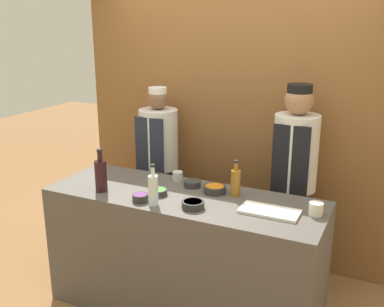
{
  "coord_description": "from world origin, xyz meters",
  "views": [
    {
      "loc": [
        1.38,
        -2.72,
        2.18
      ],
      "look_at": [
        0.0,
        0.14,
        1.23
      ],
      "focal_mm": 42.0,
      "sensor_mm": 36.0,
      "label": 1
    }
  ],
  "objects_px": {
    "sauce_bowl_orange": "(215,189)",
    "cup_cream": "(316,209)",
    "cutting_board": "(270,211)",
    "bottle_amber": "(236,182)",
    "cup_steel": "(178,176)",
    "sauce_bowl_brown": "(193,204)",
    "chef_right": "(294,180)",
    "sauce_bowl_purple": "(140,197)",
    "sauce_bowl_red": "(192,183)",
    "sauce_bowl_green": "(158,192)",
    "chef_left": "(159,166)",
    "bottle_wine": "(101,175)",
    "bottle_clear": "(153,189)"
  },
  "relations": [
    {
      "from": "sauce_bowl_orange",
      "to": "cup_cream",
      "type": "distance_m",
      "value": 0.76
    },
    {
      "from": "cutting_board",
      "to": "bottle_amber",
      "type": "bearing_deg",
      "value": 148.93
    },
    {
      "from": "cup_steel",
      "to": "cup_cream",
      "type": "distance_m",
      "value": 1.13
    },
    {
      "from": "sauce_bowl_brown",
      "to": "cup_steel",
      "type": "relative_size",
      "value": 1.88
    },
    {
      "from": "chef_right",
      "to": "sauce_bowl_purple",
      "type": "bearing_deg",
      "value": -131.14
    },
    {
      "from": "chef_right",
      "to": "sauce_bowl_brown",
      "type": "bearing_deg",
      "value": -117.0
    },
    {
      "from": "sauce_bowl_red",
      "to": "chef_right",
      "type": "height_order",
      "value": "chef_right"
    },
    {
      "from": "sauce_bowl_brown",
      "to": "sauce_bowl_green",
      "type": "relative_size",
      "value": 1.21
    },
    {
      "from": "bottle_amber",
      "to": "sauce_bowl_green",
      "type": "bearing_deg",
      "value": -156.13
    },
    {
      "from": "sauce_bowl_red",
      "to": "chef_left",
      "type": "relative_size",
      "value": 0.08
    },
    {
      "from": "cutting_board",
      "to": "chef_right",
      "type": "distance_m",
      "value": 0.78
    },
    {
      "from": "sauce_bowl_brown",
      "to": "cup_cream",
      "type": "distance_m",
      "value": 0.81
    },
    {
      "from": "sauce_bowl_red",
      "to": "chef_right",
      "type": "xyz_separation_m",
      "value": [
        0.65,
        0.56,
        -0.05
      ]
    },
    {
      "from": "cutting_board",
      "to": "bottle_wine",
      "type": "distance_m",
      "value": 1.26
    },
    {
      "from": "sauce_bowl_brown",
      "to": "chef_left",
      "type": "height_order",
      "value": "chef_left"
    },
    {
      "from": "chef_right",
      "to": "sauce_bowl_green",
      "type": "bearing_deg",
      "value": -134.57
    },
    {
      "from": "bottle_amber",
      "to": "cutting_board",
      "type": "bearing_deg",
      "value": -31.07
    },
    {
      "from": "sauce_bowl_purple",
      "to": "bottle_amber",
      "type": "relative_size",
      "value": 0.42
    },
    {
      "from": "sauce_bowl_orange",
      "to": "sauce_bowl_green",
      "type": "distance_m",
      "value": 0.42
    },
    {
      "from": "bottle_clear",
      "to": "sauce_bowl_green",
      "type": "bearing_deg",
      "value": 109.72
    },
    {
      "from": "sauce_bowl_purple",
      "to": "bottle_clear",
      "type": "bearing_deg",
      "value": -7.38
    },
    {
      "from": "sauce_bowl_red",
      "to": "chef_left",
      "type": "height_order",
      "value": "chef_left"
    },
    {
      "from": "cutting_board",
      "to": "sauce_bowl_brown",
      "type": "bearing_deg",
      "value": -163.3
    },
    {
      "from": "sauce_bowl_purple",
      "to": "bottle_amber",
      "type": "bearing_deg",
      "value": 34.7
    },
    {
      "from": "cup_steel",
      "to": "chef_left",
      "type": "distance_m",
      "value": 0.68
    },
    {
      "from": "sauce_bowl_red",
      "to": "cutting_board",
      "type": "xyz_separation_m",
      "value": [
        0.67,
        -0.22,
        -0.02
      ]
    },
    {
      "from": "sauce_bowl_brown",
      "to": "sauce_bowl_purple",
      "type": "xyz_separation_m",
      "value": [
        -0.39,
        -0.06,
        0.0
      ]
    },
    {
      "from": "sauce_bowl_green",
      "to": "cup_cream",
      "type": "distance_m",
      "value": 1.12
    },
    {
      "from": "sauce_bowl_orange",
      "to": "bottle_wine",
      "type": "xyz_separation_m",
      "value": [
        -0.77,
        -0.34,
        0.1
      ]
    },
    {
      "from": "cutting_board",
      "to": "cup_cream",
      "type": "height_order",
      "value": "cup_cream"
    },
    {
      "from": "sauce_bowl_brown",
      "to": "chef_right",
      "type": "xyz_separation_m",
      "value": [
        0.47,
        0.92,
        -0.05
      ]
    },
    {
      "from": "bottle_clear",
      "to": "sauce_bowl_brown",
      "type": "bearing_deg",
      "value": 14.94
    },
    {
      "from": "cup_steel",
      "to": "sauce_bowl_red",
      "type": "bearing_deg",
      "value": -22.5
    },
    {
      "from": "sauce_bowl_orange",
      "to": "cup_cream",
      "type": "bearing_deg",
      "value": -6.52
    },
    {
      "from": "sauce_bowl_green",
      "to": "chef_left",
      "type": "distance_m",
      "value": 0.94
    },
    {
      "from": "bottle_wine",
      "to": "cup_cream",
      "type": "bearing_deg",
      "value": 9.35
    },
    {
      "from": "sauce_bowl_purple",
      "to": "sauce_bowl_red",
      "type": "relative_size",
      "value": 0.85
    },
    {
      "from": "sauce_bowl_orange",
      "to": "sauce_bowl_red",
      "type": "distance_m",
      "value": 0.21
    },
    {
      "from": "sauce_bowl_red",
      "to": "bottle_amber",
      "type": "bearing_deg",
      "value": -4.94
    },
    {
      "from": "sauce_bowl_brown",
      "to": "sauce_bowl_purple",
      "type": "relative_size",
      "value": 1.39
    },
    {
      "from": "bottle_wine",
      "to": "chef_right",
      "type": "height_order",
      "value": "chef_right"
    },
    {
      "from": "bottle_wine",
      "to": "chef_left",
      "type": "bearing_deg",
      "value": 92.48
    },
    {
      "from": "bottle_wine",
      "to": "bottle_clear",
      "type": "relative_size",
      "value": 1.11
    },
    {
      "from": "bottle_amber",
      "to": "cup_cream",
      "type": "xyz_separation_m",
      "value": [
        0.59,
        -0.09,
        -0.06
      ]
    },
    {
      "from": "sauce_bowl_brown",
      "to": "sauce_bowl_orange",
      "type": "relative_size",
      "value": 0.93
    },
    {
      "from": "sauce_bowl_green",
      "to": "chef_right",
      "type": "height_order",
      "value": "chef_right"
    },
    {
      "from": "chef_left",
      "to": "sauce_bowl_orange",
      "type": "bearing_deg",
      "value": -36.18
    },
    {
      "from": "sauce_bowl_orange",
      "to": "chef_right",
      "type": "xyz_separation_m",
      "value": [
        0.45,
        0.6,
        -0.05
      ]
    },
    {
      "from": "bottle_amber",
      "to": "chef_left",
      "type": "distance_m",
      "value": 1.15
    },
    {
      "from": "sauce_bowl_red",
      "to": "bottle_wine",
      "type": "xyz_separation_m",
      "value": [
        -0.57,
        -0.38,
        0.1
      ]
    }
  ]
}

